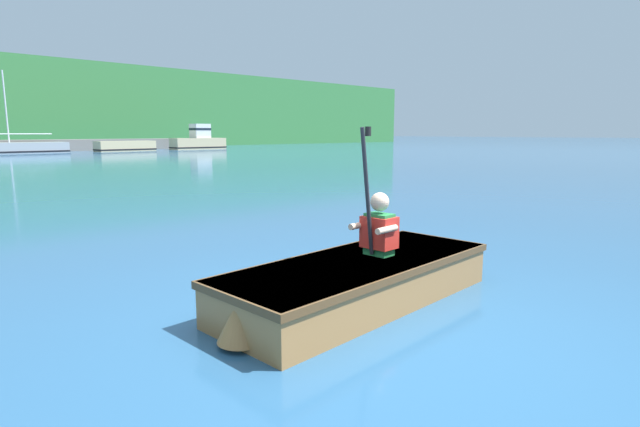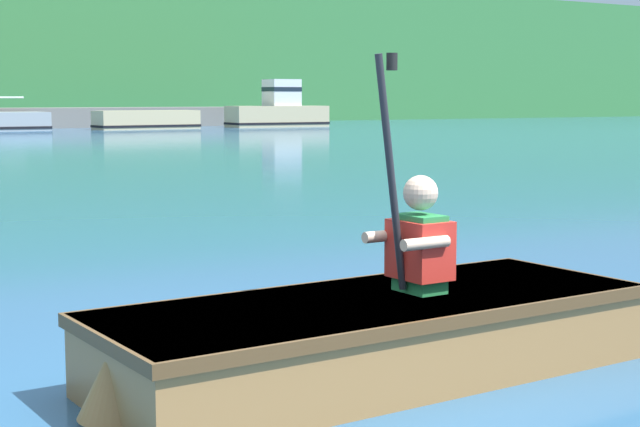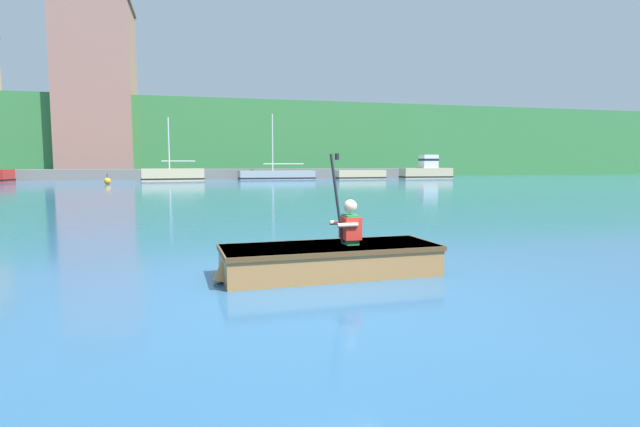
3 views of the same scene
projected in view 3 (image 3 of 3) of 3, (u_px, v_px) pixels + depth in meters
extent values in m
plane|color=#28567F|center=(313.00, 287.00, 5.64)|extent=(300.00, 300.00, 0.00)
cube|color=#387A3D|center=(200.00, 142.00, 59.89)|extent=(120.00, 20.00, 8.03)
cube|color=#75665B|center=(11.00, 144.00, 50.65)|extent=(7.48, 8.79, 6.81)
cube|color=#463D37|center=(9.00, 108.00, 50.29)|extent=(7.78, 9.09, 0.30)
cube|color=#9E6B5B|center=(97.00, 93.00, 49.93)|extent=(6.90, 7.71, 16.94)
cube|color=brown|center=(94.00, 3.00, 49.07)|extent=(7.20, 8.01, 0.30)
cube|color=gray|center=(444.00, 147.00, 63.16)|extent=(9.15, 6.83, 7.07)
cube|color=#4F4C49|center=(445.00, 117.00, 62.79)|extent=(9.45, 7.13, 0.30)
cube|color=slate|center=(204.00, 174.00, 45.16)|extent=(45.12, 2.40, 0.90)
cube|color=#CCB789|center=(173.00, 175.00, 40.05)|extent=(4.94, 1.96, 0.99)
cube|color=black|center=(173.00, 179.00, 40.08)|extent=(4.98, 2.00, 0.10)
cylinder|color=silver|center=(169.00, 143.00, 39.71)|extent=(0.10, 0.10, 4.07)
cylinder|color=silver|center=(179.00, 161.00, 40.11)|extent=(2.63, 0.37, 0.07)
cube|color=#9EA3A8|center=(276.00, 175.00, 43.93)|extent=(6.55, 2.24, 0.76)
cube|color=black|center=(276.00, 178.00, 43.96)|extent=(6.59, 2.28, 0.10)
cylinder|color=silver|center=(272.00, 143.00, 43.56)|extent=(0.10, 0.10, 4.92)
cylinder|color=silver|center=(284.00, 164.00, 44.00)|extent=(3.60, 0.08, 0.07)
cube|color=#CCB789|center=(360.00, 175.00, 44.70)|extent=(4.57, 1.64, 0.80)
cube|color=black|center=(360.00, 178.00, 44.73)|extent=(4.61, 1.68, 0.10)
cube|color=#CCB789|center=(426.00, 173.00, 46.36)|extent=(4.73, 1.79, 0.97)
cube|color=black|center=(426.00, 177.00, 46.39)|extent=(4.77, 1.83, 0.10)
cube|color=silver|center=(428.00, 161.00, 46.30)|extent=(1.47, 1.36, 1.23)
cube|color=#19232D|center=(428.00, 160.00, 46.29)|extent=(1.49, 1.38, 0.20)
cube|color=#A3703D|center=(330.00, 260.00, 6.26)|extent=(2.70, 1.06, 0.38)
cube|color=brown|center=(330.00, 248.00, 6.24)|extent=(2.74, 1.10, 0.06)
cube|color=brown|center=(330.00, 248.00, 6.24)|extent=(2.32, 0.88, 0.02)
cone|color=#A3703D|center=(227.00, 264.00, 5.89)|extent=(0.35, 0.35, 0.34)
cube|color=#A3703D|center=(345.00, 248.00, 6.30)|extent=(0.19, 0.92, 0.03)
cube|color=#267F3F|center=(350.00, 229.00, 6.30)|extent=(0.17, 0.25, 0.38)
cube|color=red|center=(350.00, 228.00, 6.30)|extent=(0.22, 0.30, 0.28)
sphere|color=beige|center=(350.00, 206.00, 6.27)|extent=(0.17, 0.17, 0.17)
cylinder|color=beige|center=(340.00, 222.00, 6.41)|extent=(0.26, 0.07, 0.06)
cylinder|color=beige|center=(348.00, 225.00, 6.12)|extent=(0.26, 0.07, 0.06)
cylinder|color=#232328|center=(337.00, 199.00, 6.21)|extent=(0.19, 0.04, 1.12)
cylinder|color=black|center=(337.00, 157.00, 6.15)|extent=(0.05, 0.05, 0.08)
sphere|color=orange|center=(107.00, 181.00, 33.58)|extent=(0.44, 0.44, 0.44)
cylinder|color=black|center=(107.00, 176.00, 33.55)|extent=(0.04, 0.04, 0.28)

